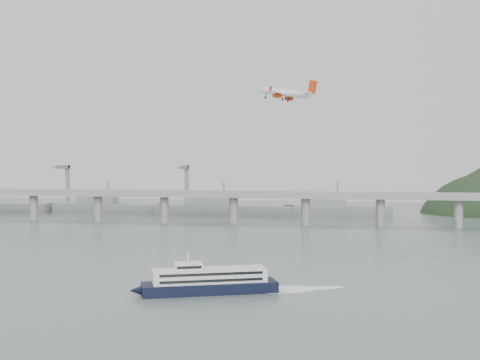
# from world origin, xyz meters

# --- Properties ---
(ground) EXTENTS (900.00, 900.00, 0.00)m
(ground) POSITION_xyz_m (0.00, 0.00, 0.00)
(ground) COLOR slate
(ground) RESTS_ON ground
(bridge) EXTENTS (800.00, 22.00, 23.90)m
(bridge) POSITION_xyz_m (-1.15, 200.00, 17.65)
(bridge) COLOR gray
(bridge) RESTS_ON ground
(distant_fleet) EXTENTS (453.00, 60.90, 40.00)m
(distant_fleet) POSITION_xyz_m (-155.36, 265.08, 6.22)
(distant_fleet) COLOR slate
(distant_fleet) RESTS_ON ground
(ferry) EXTENTS (72.68, 34.88, 14.39)m
(ferry) POSITION_xyz_m (3.30, -24.25, 3.90)
(ferry) COLOR black
(ferry) RESTS_ON ground
(airliner) EXTENTS (34.85, 32.83, 10.27)m
(airliner) POSITION_xyz_m (16.64, 101.42, 80.52)
(airliner) COLOR white
(airliner) RESTS_ON ground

